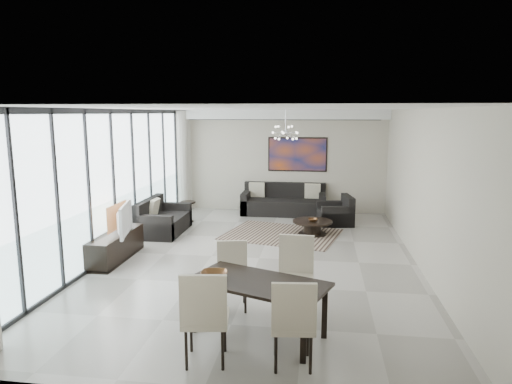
% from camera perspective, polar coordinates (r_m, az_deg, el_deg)
% --- Properties ---
extents(room_shell, '(6.00, 9.00, 2.90)m').
position_cam_1_polar(room_shell, '(8.67, 3.45, 0.75)').
color(room_shell, '#A8A39B').
rests_on(room_shell, ground).
extents(window_wall, '(0.37, 8.95, 2.90)m').
position_cam_1_polar(window_wall, '(9.52, -16.89, 1.27)').
color(window_wall, silver).
rests_on(window_wall, floor).
extents(soffit, '(5.98, 0.40, 0.26)m').
position_cam_1_polar(soffit, '(12.88, 2.99, 9.64)').
color(soffit, white).
rests_on(soffit, room_shell).
extents(painting, '(1.68, 0.04, 0.98)m').
position_cam_1_polar(painting, '(13.07, 5.20, 4.70)').
color(painting, '#B04818').
rests_on(painting, room_shell).
extents(chandelier, '(0.66, 0.66, 0.71)m').
position_cam_1_polar(chandelier, '(11.07, 3.70, 7.42)').
color(chandelier, silver).
rests_on(chandelier, room_shell).
extents(rug, '(2.93, 2.50, 0.01)m').
position_cam_1_polar(rug, '(10.78, 3.24, -5.28)').
color(rug, black).
rests_on(rug, floor).
extents(coffee_table, '(0.93, 0.93, 0.33)m').
position_cam_1_polar(coffee_table, '(10.81, 7.06, -4.32)').
color(coffee_table, black).
rests_on(coffee_table, floor).
extents(bowl_coffee, '(0.26, 0.26, 0.07)m').
position_cam_1_polar(bowl_coffee, '(10.70, 7.12, -3.50)').
color(bowl_coffee, brown).
rests_on(bowl_coffee, coffee_table).
extents(sofa_main, '(2.33, 0.95, 0.85)m').
position_cam_1_polar(sofa_main, '(12.89, 3.50, -1.48)').
color(sofa_main, black).
rests_on(sofa_main, floor).
extents(loveseat, '(0.91, 1.61, 0.81)m').
position_cam_1_polar(loveseat, '(11.09, -11.65, -3.61)').
color(loveseat, black).
rests_on(loveseat, floor).
extents(armchair, '(0.97, 1.01, 0.73)m').
position_cam_1_polar(armchair, '(11.88, 10.00, -2.77)').
color(armchair, black).
rests_on(armchair, floor).
extents(side_table, '(0.40, 0.40, 0.54)m').
position_cam_1_polar(side_table, '(12.03, -8.49, -2.02)').
color(side_table, black).
rests_on(side_table, floor).
extents(tv_console, '(0.47, 1.68, 0.53)m').
position_cam_1_polar(tv_console, '(9.32, -17.17, -6.51)').
color(tv_console, black).
rests_on(tv_console, floor).
extents(television, '(0.37, 1.03, 0.59)m').
position_cam_1_polar(television, '(9.05, -16.62, -3.30)').
color(television, gray).
rests_on(television, tv_console).
extents(dining_table, '(1.93, 1.43, 0.72)m').
position_cam_1_polar(dining_table, '(5.90, 0.29, -11.88)').
color(dining_table, black).
rests_on(dining_table, floor).
extents(dining_chair_sw, '(0.58, 0.58, 1.12)m').
position_cam_1_polar(dining_chair_sw, '(5.25, -6.45, -14.67)').
color(dining_chair_sw, beige).
rests_on(dining_chair_sw, floor).
extents(dining_chair_se, '(0.53, 0.53, 1.05)m').
position_cam_1_polar(dining_chair_se, '(5.18, 4.69, -15.45)').
color(dining_chair_se, beige).
rests_on(dining_chair_se, floor).
extents(dining_chair_nw, '(0.53, 0.53, 0.97)m').
position_cam_1_polar(dining_chair_nw, '(6.77, -2.97, -9.68)').
color(dining_chair_nw, beige).
rests_on(dining_chair_nw, floor).
extents(dining_chair_ne, '(0.52, 0.52, 1.09)m').
position_cam_1_polar(dining_chair_ne, '(6.62, 4.96, -9.48)').
color(dining_chair_ne, beige).
rests_on(dining_chair_ne, floor).
extents(bowl_dining, '(0.39, 0.39, 0.09)m').
position_cam_1_polar(bowl_dining, '(5.98, -5.27, -10.29)').
color(bowl_dining, brown).
rests_on(bowl_dining, dining_table).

